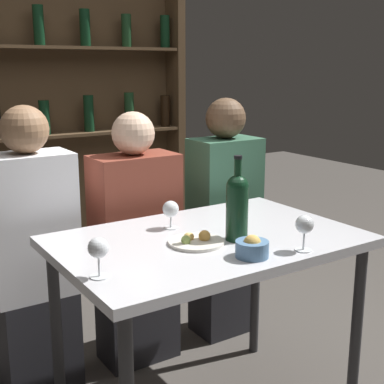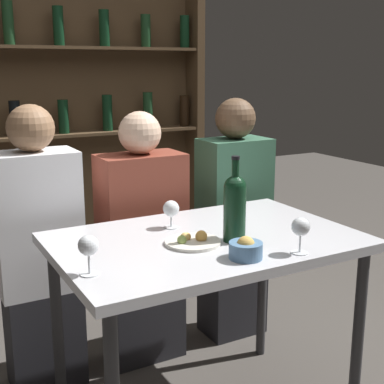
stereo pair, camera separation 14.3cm
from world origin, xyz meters
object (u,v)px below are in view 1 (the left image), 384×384
Objects in this scene: wine_bottle at (237,204)px; wine_glass_0 at (98,249)px; seated_person_center at (136,248)px; food_plate_0 at (196,241)px; wine_glass_1 at (305,226)px; seated_person_right at (224,224)px; seated_person_left at (34,262)px; snack_bowl at (252,248)px; wine_glass_2 at (171,210)px.

wine_glass_0 is at bearing -174.34° from wine_bottle.
seated_person_center reaches higher than wine_glass_0.
food_plate_0 is at bearing -96.58° from seated_person_center.
wine_glass_1 is 0.11× the size of seated_person_center.
food_plate_0 is 0.16× the size of seated_person_right.
food_plate_0 is 0.77m from seated_person_left.
wine_bottle is 0.21m from snack_bowl.
food_plate_0 is 0.23m from snack_bowl.
seated_person_left is at bearing 127.65° from wine_glass_1.
snack_bowl is (0.50, -0.11, -0.06)m from wine_glass_0.
wine_glass_0 is (-0.57, -0.06, -0.05)m from wine_bottle.
wine_glass_0 is 1.26m from seated_person_right.
wine_bottle is at bearing 5.66° from wine_glass_0.
food_plate_0 is at bearing 110.42° from snack_bowl.
seated_person_left is at bearing 89.40° from wine_glass_0.
seated_person_center is at bearing 55.88° from wine_glass_0.
wine_glass_2 reaches higher than food_plate_0.
wine_glass_0 is 1.12× the size of snack_bowl.
seated_person_center reaches higher than food_plate_0.
snack_bowl is (-0.07, -0.17, -0.10)m from wine_bottle.
wine_glass_1 reaches higher than food_plate_0.
wine_glass_2 is at bearing 116.47° from wine_bottle.
seated_person_left is 0.48m from seated_person_center.
wine_glass_1 reaches higher than wine_glass_2.
wine_glass_0 is 0.71m from wine_glass_1.
food_plate_0 is 0.87m from seated_person_right.
seated_person_left is (-0.49, 0.83, -0.21)m from snack_bowl.
seated_person_center is 0.51m from seated_person_right.
wine_glass_1 is at bearing -13.87° from snack_bowl.
wine_glass_2 is (-0.25, 0.47, -0.02)m from wine_glass_1.
seated_person_right is (0.31, 0.88, -0.27)m from wine_glass_1.
wine_glass_1 is 0.95m from seated_person_center.
wine_glass_1 is 0.10× the size of seated_person_left.
food_plate_0 is (-0.27, 0.26, -0.08)m from wine_glass_1.
wine_glass_0 is 0.44m from food_plate_0.
wine_bottle is 0.25× the size of seated_person_left.
wine_bottle reaches higher than wine_glass_1.
snack_bowl is at bearing 166.13° from wine_glass_1.
wine_bottle reaches higher than wine_glass_2.
seated_person_center reaches higher than wine_bottle.
wine_glass_1 is at bearing -52.35° from seated_person_left.
wine_glass_0 is 1.00× the size of wine_glass_1.
wine_glass_2 is at bearing -144.15° from seated_person_right.
snack_bowl is at bearing -13.03° from wine_glass_0.
wine_glass_2 is 0.74m from seated_person_right.
seated_person_center is at bearing 90.61° from snack_bowl.
wine_glass_0 is at bearing 166.73° from wine_glass_1.
seated_person_center is (0.48, 0.00, -0.03)m from seated_person_left.
wine_glass_2 is 0.55× the size of food_plate_0.
seated_person_right reaches higher than seated_person_center.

